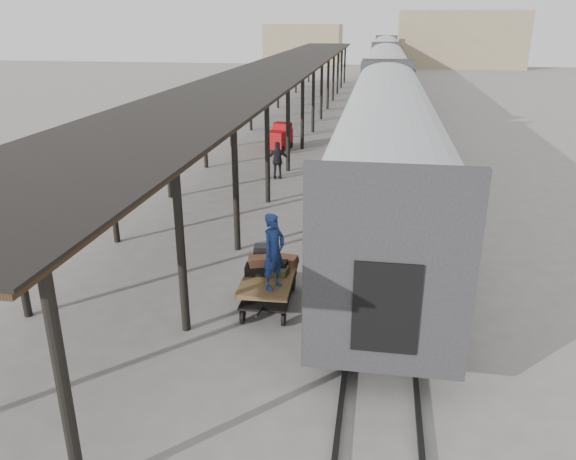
% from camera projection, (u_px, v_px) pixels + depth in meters
% --- Properties ---
extents(ground, '(160.00, 160.00, 0.00)m').
position_uv_depth(ground, '(260.00, 295.00, 14.98)').
color(ground, slate).
rests_on(ground, ground).
extents(train, '(3.45, 76.01, 4.01)m').
position_uv_depth(train, '(386.00, 75.00, 44.74)').
color(train, silver).
rests_on(train, ground).
extents(canopy, '(4.90, 64.30, 4.15)m').
position_uv_depth(canopy, '(284.00, 66.00, 36.22)').
color(canopy, '#422B19').
rests_on(canopy, ground).
extents(rails, '(1.54, 150.00, 0.12)m').
position_uv_depth(rails, '(384.00, 108.00, 45.86)').
color(rails, black).
rests_on(rails, ground).
extents(building_far, '(18.00, 10.00, 8.00)m').
position_uv_depth(building_far, '(460.00, 39.00, 83.46)').
color(building_far, tan).
rests_on(building_far, ground).
extents(building_left, '(12.00, 8.00, 6.00)m').
position_uv_depth(building_left, '(304.00, 44.00, 91.11)').
color(building_left, tan).
rests_on(building_left, ground).
extents(baggage_cart, '(1.32, 2.43, 0.86)m').
position_uv_depth(baggage_cart, '(269.00, 282.00, 14.23)').
color(baggage_cart, brown).
rests_on(baggage_cart, ground).
extents(suitcase_stack, '(1.27, 1.19, 0.60)m').
position_uv_depth(suitcase_stack, '(268.00, 262.00, 14.41)').
color(suitcase_stack, '#3B3A3D').
rests_on(suitcase_stack, baggage_cart).
extents(luggage_tug, '(1.35, 1.81, 1.43)m').
position_uv_depth(luggage_tug, '(280.00, 138.00, 31.40)').
color(luggage_tug, '#9C0E11').
rests_on(luggage_tug, ground).
extents(porter, '(0.71, 0.81, 1.87)m').
position_uv_depth(porter, '(274.00, 251.00, 13.19)').
color(porter, navy).
rests_on(porter, baggage_cart).
extents(pedestrian, '(1.07, 0.60, 1.72)m').
position_uv_depth(pedestrian, '(278.00, 160.00, 25.53)').
color(pedestrian, black).
rests_on(pedestrian, ground).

